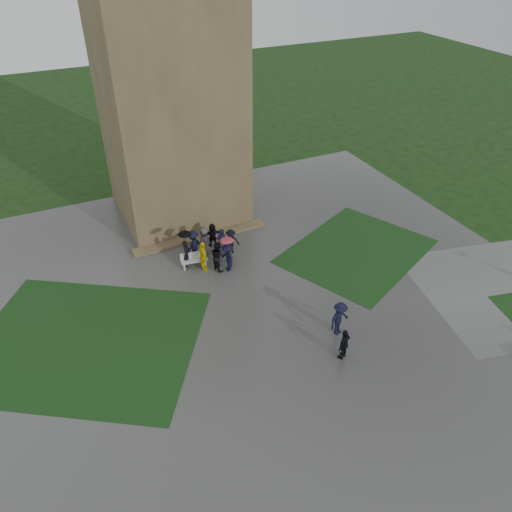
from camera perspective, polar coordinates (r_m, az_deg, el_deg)
name	(u,v)px	position (r m, az deg, el deg)	size (l,w,h in m)	color
ground	(273,342)	(25.41, 1.90, -9.81)	(120.00, 120.00, 0.00)	black
plaza	(256,318)	(26.71, -0.03, -7.08)	(34.00, 34.00, 0.02)	#3B3A38
lawn_inset_left	(86,341)	(26.80, -18.89, -9.23)	(11.00, 9.00, 0.01)	black
lawn_inset_right	(357,251)	(32.35, 11.43, 0.54)	(9.00, 7.00, 0.01)	black
tower	(168,83)	(33.38, -10.07, 18.87)	(8.00, 8.00, 18.00)	brown
tower_plinth	(201,237)	(33.08, -6.36, 2.13)	(9.00, 0.80, 0.22)	brown
bench	(194,260)	(30.34, -7.09, -0.41)	(1.66, 0.72, 0.93)	beige
visitor_cluster	(212,247)	(30.36, -5.09, 1.08)	(3.93, 3.90, 2.59)	black
pedestrian_mid	(340,319)	(25.56, 9.53, -7.06)	(1.24, 0.64, 1.93)	black
pedestrian_near	(344,344)	(24.42, 10.05, -9.89)	(1.00, 0.57, 1.71)	black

